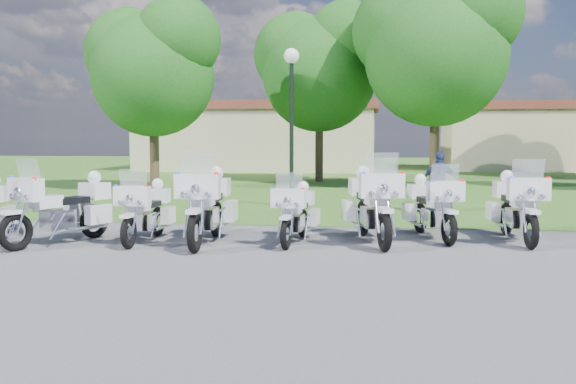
# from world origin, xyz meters

# --- Properties ---
(ground) EXTENTS (100.00, 100.00, 0.00)m
(ground) POSITION_xyz_m (0.00, 0.00, 0.00)
(ground) COLOR #4F4E53
(ground) RESTS_ON ground
(grass_lawn) EXTENTS (100.00, 48.00, 0.01)m
(grass_lawn) POSITION_xyz_m (0.00, 27.00, 0.00)
(grass_lawn) COLOR #376820
(grass_lawn) RESTS_ON ground
(motorcycle_1) EXTENTS (1.47, 2.32, 1.68)m
(motorcycle_1) POSITION_xyz_m (-4.73, 0.05, 0.70)
(motorcycle_1) COLOR black
(motorcycle_1) RESTS_ON ground
(motorcycle_2) EXTENTS (0.72, 2.18, 1.46)m
(motorcycle_2) POSITION_xyz_m (-3.23, 0.50, 0.61)
(motorcycle_2) COLOR black
(motorcycle_2) RESTS_ON ground
(motorcycle_3) EXTENTS (0.94, 2.65, 1.78)m
(motorcycle_3) POSITION_xyz_m (-1.96, 0.45, 0.75)
(motorcycle_3) COLOR black
(motorcycle_3) RESTS_ON ground
(motorcycle_4) EXTENTS (0.79, 2.10, 1.41)m
(motorcycle_4) POSITION_xyz_m (-0.27, 0.78, 0.59)
(motorcycle_4) COLOR black
(motorcycle_4) RESTS_ON ground
(motorcycle_5) EXTENTS (1.25, 2.61, 1.78)m
(motorcycle_5) POSITION_xyz_m (1.18, 1.05, 0.75)
(motorcycle_5) COLOR black
(motorcycle_5) RESTS_ON ground
(motorcycle_6) EXTENTS (1.14, 2.26, 1.55)m
(motorcycle_6) POSITION_xyz_m (2.39, 1.69, 0.65)
(motorcycle_6) COLOR black
(motorcycle_6) RESTS_ON ground
(motorcycle_7) EXTENTS (0.89, 2.47, 1.66)m
(motorcycle_7) POSITION_xyz_m (4.04, 1.61, 0.69)
(motorcycle_7) COLOR black
(motorcycle_7) RESTS_ON ground
(lamp_post) EXTENTS (0.44, 0.44, 4.60)m
(lamp_post) POSITION_xyz_m (-1.21, 7.01, 3.44)
(lamp_post) COLOR black
(lamp_post) RESTS_ON ground
(tree_0) EXTENTS (5.48, 4.67, 7.30)m
(tree_0) POSITION_xyz_m (-7.28, 12.19, 4.83)
(tree_0) COLOR #38281C
(tree_0) RESTS_ON ground
(tree_1) EXTENTS (6.05, 5.16, 8.06)m
(tree_1) POSITION_xyz_m (-1.43, 17.69, 5.33)
(tree_1) COLOR #38281C
(tree_1) RESTS_ON ground
(tree_2) EXTENTS (6.52, 5.57, 8.70)m
(tree_2) POSITION_xyz_m (3.44, 14.46, 5.76)
(tree_2) COLOR #38281C
(tree_2) RESTS_ON ground
(building_west) EXTENTS (14.56, 8.32, 4.10)m
(building_west) POSITION_xyz_m (-6.00, 28.00, 2.07)
(building_west) COLOR tan
(building_west) RESTS_ON ground
(building_east) EXTENTS (11.44, 7.28, 4.10)m
(building_east) POSITION_xyz_m (11.00, 30.00, 2.07)
(building_east) COLOR tan
(building_east) RESTS_ON ground
(bystander_c) EXTENTS (1.04, 0.62, 1.66)m
(bystander_c) POSITION_xyz_m (2.97, 6.19, 0.83)
(bystander_c) COLOR navy
(bystander_c) RESTS_ON ground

